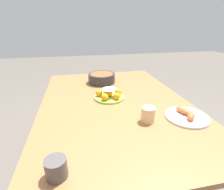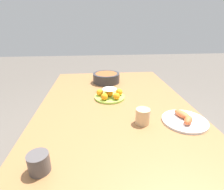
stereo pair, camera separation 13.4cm
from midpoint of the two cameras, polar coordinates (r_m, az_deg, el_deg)
ground_plane at (r=1.77m, az=3.05°, el=-23.98°), size 12.00×12.00×0.00m
dining_table at (r=1.36m, az=3.62°, el=-4.96°), size 1.59×1.09×0.73m
cake_plate at (r=1.37m, az=2.01°, el=0.08°), size 0.24×0.24×0.09m
serving_bowl at (r=1.74m, az=0.35°, el=5.69°), size 0.26×0.26×0.09m
sauce_bowl at (r=2.00m, az=2.70°, el=7.06°), size 0.09×0.09×0.03m
seafood_platter at (r=1.18m, az=25.71°, el=-7.37°), size 0.27×0.27×0.06m
cup_near at (r=1.06m, az=13.58°, el=-6.87°), size 0.08×0.08×0.09m
cup_far at (r=0.78m, az=-18.02°, el=-20.49°), size 0.09×0.09×0.08m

